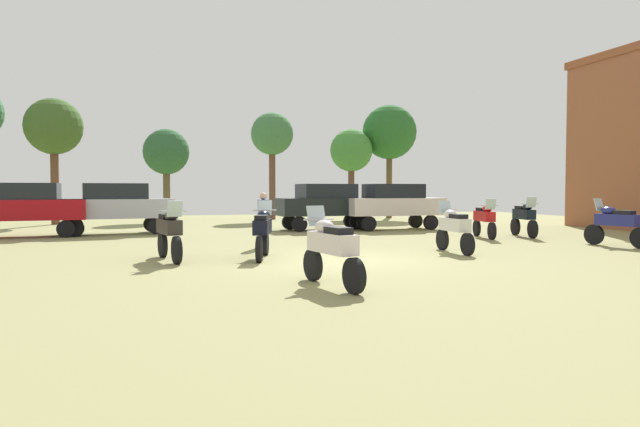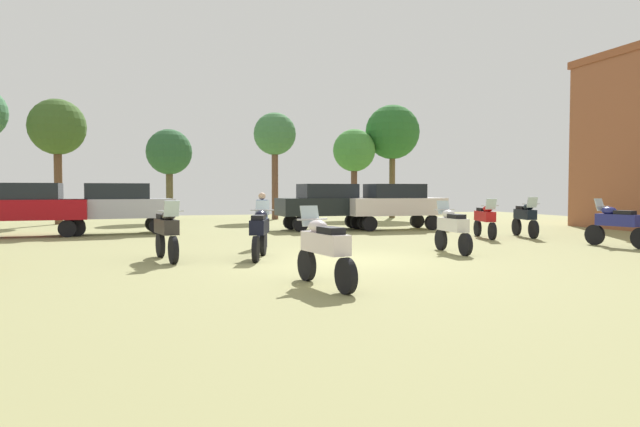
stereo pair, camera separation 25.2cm
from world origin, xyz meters
TOP-DOWN VIEW (x-y plane):
  - ground_plane at (0.00, 0.00)m, footprint 44.00×52.00m
  - motorcycle_1 at (-1.66, 0.85)m, footprint 0.82×2.06m
  - motorcycle_2 at (8.93, 4.58)m, footprint 0.72×2.10m
  - motorcycle_4 at (3.71, 0.66)m, footprint 0.62×2.08m
  - motorcycle_5 at (-1.27, -3.60)m, footprint 0.70×2.16m
  - motorcycle_6 at (9.33, 0.67)m, footprint 0.74×2.13m
  - motorcycle_7 at (-3.94, 1.07)m, footprint 0.70×2.13m
  - motorcycle_9 at (7.25, 4.60)m, footprint 0.78×2.19m
  - car_2 at (-5.70, 10.32)m, footprint 4.49×2.31m
  - car_3 at (2.97, 10.18)m, footprint 4.39×2.04m
  - car_4 at (-8.83, 9.84)m, footprint 4.36×1.94m
  - car_5 at (5.85, 9.51)m, footprint 4.32×1.86m
  - person_1 at (-1.09, 3.66)m, footprint 0.44×0.44m
  - tree_1 at (-3.49, 19.06)m, footprint 2.51×2.51m
  - tree_2 at (2.51, 19.28)m, footprint 2.48×2.48m
  - tree_4 at (-8.95, 17.72)m, footprint 2.80×2.80m
  - tree_5 at (9.92, 19.17)m, footprint 3.35×3.35m
  - tree_7 at (7.37, 19.08)m, footprint 2.57×2.57m

SIDE VIEW (x-z plane):
  - ground_plane at x=0.00m, z-range 0.00..0.02m
  - motorcycle_4 at x=3.71m, z-range 0.01..1.45m
  - motorcycle_9 at x=7.25m, z-range 0.01..1.45m
  - motorcycle_5 at x=-1.27m, z-range 0.01..1.46m
  - motorcycle_1 at x=-1.66m, z-range 0.00..1.48m
  - motorcycle_6 at x=9.33m, z-range 0.01..1.49m
  - motorcycle_2 at x=8.93m, z-range 0.00..1.50m
  - motorcycle_7 at x=-3.94m, z-range 0.00..1.50m
  - person_1 at x=-1.09m, z-range 0.16..1.82m
  - car_2 at x=-5.70m, z-range 0.19..2.19m
  - car_3 at x=2.97m, z-range 0.19..2.19m
  - car_4 at x=-8.83m, z-range 0.19..2.19m
  - car_5 at x=5.85m, z-range 0.19..2.19m
  - tree_1 at x=-3.49m, z-range 1.25..6.35m
  - tree_7 at x=7.37m, z-range 1.38..6.80m
  - tree_4 at x=-8.95m, z-range 1.69..8.01m
  - tree_2 at x=2.51m, z-range 1.80..8.06m
  - tree_5 at x=9.92m, z-range 1.80..8.80m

